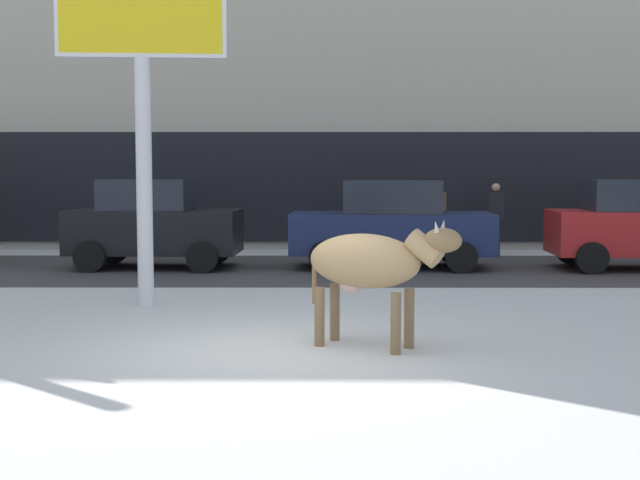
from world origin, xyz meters
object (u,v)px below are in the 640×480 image
object	(u,v)px
cow_tan	(370,264)
pedestrian_near_billboard	(495,219)
car_black_hatchback	(153,224)
pedestrian_far_left	(617,219)
pedestrian_by_cars	(438,219)
car_navy_sedan	(391,225)
car_red_hatchback	(636,225)
billboard	(141,19)

from	to	relation	value
cow_tan	pedestrian_near_billboard	size ratio (longest dim) A/B	1.08
car_black_hatchback	pedestrian_far_left	size ratio (longest dim) A/B	2.06
pedestrian_by_cars	pedestrian_far_left	distance (m)	4.25
car_navy_sedan	pedestrian_near_billboard	world-z (taller)	car_navy_sedan
car_red_hatchback	pedestrian_far_left	distance (m)	2.80
pedestrian_far_left	car_navy_sedan	bearing A→B (deg)	-155.83
car_navy_sedan	car_red_hatchback	size ratio (longest dim) A/B	1.20
car_red_hatchback	pedestrian_by_cars	xyz separation A→B (m)	(-3.73, 2.75, -0.05)
pedestrian_far_left	pedestrian_near_billboard	bearing A→B (deg)	180.00
pedestrian_near_billboard	pedestrian_far_left	xyz separation A→B (m)	(2.88, 0.00, 0.00)
billboard	pedestrian_by_cars	xyz separation A→B (m)	(5.42, 7.59, -3.43)
billboard	car_red_hatchback	distance (m)	10.89
cow_tan	pedestrian_by_cars	bearing A→B (deg)	78.59
cow_tan	car_red_hatchback	distance (m)	9.91
pedestrian_near_billboard	pedestrian_by_cars	world-z (taller)	same
billboard	pedestrian_far_left	distance (m)	12.76
pedestrian_near_billboard	pedestrian_by_cars	distance (m)	1.36
car_red_hatchback	pedestrian_near_billboard	world-z (taller)	car_red_hatchback
billboard	car_navy_sedan	distance (m)	7.40
billboard	pedestrian_near_billboard	bearing A→B (deg)	48.20
car_navy_sedan	car_red_hatchback	world-z (taller)	car_red_hatchback
car_red_hatchback	pedestrian_near_billboard	bearing A→B (deg)	130.67
car_black_hatchback	pedestrian_near_billboard	size ratio (longest dim) A/B	2.06
pedestrian_by_cars	car_black_hatchback	bearing A→B (deg)	-158.14
billboard	car_red_hatchback	bearing A→B (deg)	27.84
car_navy_sedan	pedestrian_far_left	size ratio (longest dim) A/B	2.47
car_red_hatchback	pedestrian_by_cars	world-z (taller)	car_red_hatchback
cow_tan	car_black_hatchback	xyz separation A→B (m)	(-4.11, 8.21, -0.07)
cow_tan	pedestrian_far_left	distance (m)	12.50
car_navy_sedan	pedestrian_by_cars	bearing A→B (deg)	62.56
car_red_hatchback	pedestrian_far_left	xyz separation A→B (m)	(0.52, 2.75, -0.05)
pedestrian_by_cars	cow_tan	bearing A→B (deg)	-101.41
pedestrian_by_cars	pedestrian_far_left	world-z (taller)	same
cow_tan	billboard	xyz separation A→B (m)	(-3.26, 3.14, 3.32)
billboard	car_black_hatchback	xyz separation A→B (m)	(-0.85, 5.07, -3.39)
car_navy_sedan	car_red_hatchback	bearing A→B (deg)	-3.08
cow_tan	car_black_hatchback	world-z (taller)	car_black_hatchback
pedestrian_by_cars	pedestrian_far_left	size ratio (longest dim) A/B	1.00
car_navy_sedan	pedestrian_far_left	bearing A→B (deg)	24.17
car_navy_sedan	pedestrian_by_cars	world-z (taller)	car_navy_sedan
cow_tan	pedestrian_far_left	xyz separation A→B (m)	(6.41, 10.73, -0.11)
car_navy_sedan	pedestrian_near_billboard	bearing A→B (deg)	43.13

